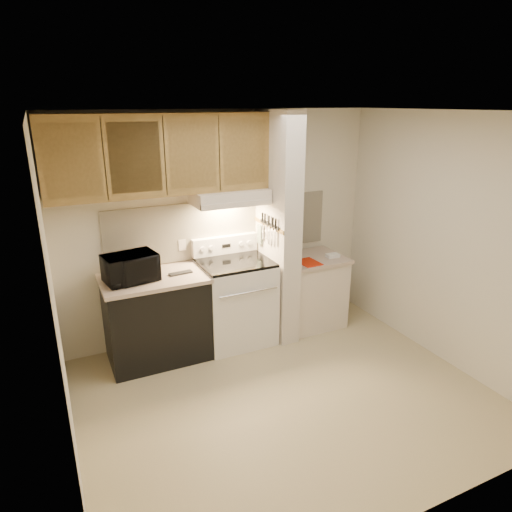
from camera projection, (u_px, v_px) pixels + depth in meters
floor at (285, 395)px, 4.21m from camera, size 3.60×3.60×0.00m
ceiling at (292, 111)px, 3.40m from camera, size 3.60×3.60×0.00m
wall_back at (223, 226)px, 5.09m from camera, size 3.60×2.50×0.02m
wall_left at (55, 308)px, 3.07m from camera, size 0.02×3.00×2.50m
wall_right at (446, 241)px, 4.54m from camera, size 0.02×3.00×2.50m
backsplash at (223, 228)px, 5.08m from camera, size 2.60×0.02×0.63m
range_body at (236, 302)px, 5.05m from camera, size 0.76×0.65×0.92m
oven_window at (247, 310)px, 4.76m from camera, size 0.50×0.01×0.30m
oven_handle at (249, 292)px, 4.66m from camera, size 0.65×0.02×0.02m
cooktop at (235, 262)px, 4.89m from camera, size 0.74×0.64×0.03m
range_backguard at (225, 245)px, 5.10m from camera, size 0.76×0.08×0.20m
range_display at (226, 246)px, 5.06m from camera, size 0.10×0.01×0.04m
range_knob_left_outer at (202, 249)px, 4.95m from camera, size 0.05×0.02×0.05m
range_knob_left_inner at (211, 248)px, 4.99m from camera, size 0.05×0.02×0.05m
range_knob_right_inner at (241, 244)px, 5.14m from camera, size 0.05×0.02×0.05m
range_knob_right_outer at (249, 243)px, 5.18m from camera, size 0.05×0.02×0.05m
dishwasher_front at (157, 320)px, 4.70m from camera, size 1.00×0.63×0.87m
left_countertop at (154, 279)px, 4.56m from camera, size 1.04×0.67×0.04m
spoon_rest at (181, 273)px, 4.63m from camera, size 0.24×0.10×0.02m
teal_jar at (127, 280)px, 4.34m from camera, size 0.11×0.11×0.10m
outlet at (182, 245)px, 4.92m from camera, size 0.08×0.01×0.12m
microwave at (130, 268)px, 4.40m from camera, size 0.54×0.41×0.27m
partition_pillar at (278, 228)px, 5.00m from camera, size 0.22×0.70×2.50m
pillar_trim at (268, 225)px, 4.93m from camera, size 0.01×0.70×0.04m
knife_strip at (270, 225)px, 4.88m from camera, size 0.02×0.42×0.04m
knife_blade_a at (275, 237)px, 4.78m from camera, size 0.01×0.03×0.16m
knife_handle_a at (276, 223)px, 4.73m from camera, size 0.02×0.02×0.10m
knife_blade_b at (272, 236)px, 4.85m from camera, size 0.01×0.04×0.18m
knife_handle_b at (273, 222)px, 4.78m from camera, size 0.02×0.02×0.10m
knife_blade_c at (269, 236)px, 4.91m from camera, size 0.01×0.04×0.20m
knife_handle_c at (269, 220)px, 4.86m from camera, size 0.02×0.02×0.10m
knife_blade_d at (266, 232)px, 4.96m from camera, size 0.01×0.04×0.16m
knife_handle_d at (265, 218)px, 4.94m from camera, size 0.02×0.02×0.10m
knife_blade_e at (262, 231)px, 5.04m from camera, size 0.01×0.04×0.18m
knife_handle_e at (262, 217)px, 4.99m from camera, size 0.02×0.02×0.10m
oven_mitt at (260, 234)px, 5.12m from camera, size 0.03×0.09×0.21m
right_cab_base at (310, 292)px, 5.45m from camera, size 0.70×0.60×0.81m
right_countertop at (312, 259)px, 5.32m from camera, size 0.74×0.64×0.04m
red_folder at (309, 262)px, 5.13m from camera, size 0.22×0.29×0.01m
white_box at (333, 255)px, 5.31m from camera, size 0.15×0.11×0.04m
range_hood at (229, 197)px, 4.78m from camera, size 0.78×0.44×0.15m
hood_lip at (237, 205)px, 4.61m from camera, size 0.78×0.04×0.06m
upper_cabinets at (160, 155)px, 4.39m from camera, size 2.18×0.33×0.77m
cab_door_a at (71, 161)px, 3.92m from camera, size 0.46×0.01×0.63m
cab_gap_a at (104, 159)px, 4.03m from camera, size 0.01×0.01×0.73m
cab_door_b at (135, 158)px, 4.14m from camera, size 0.46×0.01×0.63m
cab_gap_b at (165, 156)px, 4.25m from camera, size 0.01×0.01×0.73m
cab_door_c at (193, 155)px, 4.36m from camera, size 0.46×0.01×0.63m
cab_gap_c at (219, 154)px, 4.47m from camera, size 0.01×0.01×0.73m
cab_door_d at (245, 152)px, 4.59m from camera, size 0.46×0.01×0.63m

